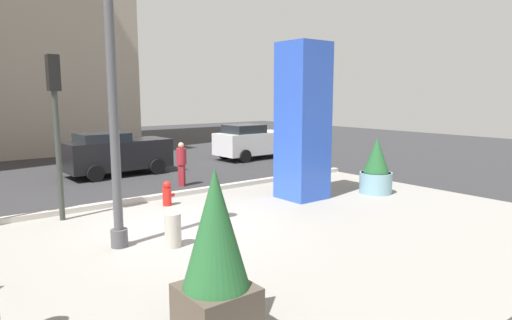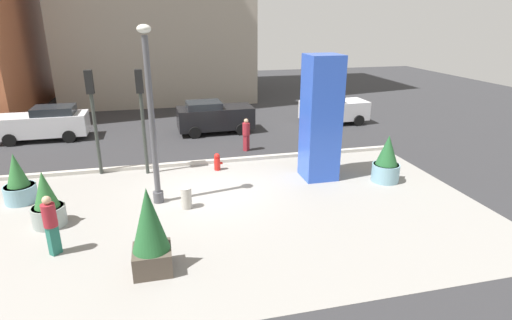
# 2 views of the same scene
# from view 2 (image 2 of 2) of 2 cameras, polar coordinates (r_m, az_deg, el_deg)

# --- Properties ---
(ground_plane) EXTENTS (60.00, 60.00, 0.00)m
(ground_plane) POSITION_cam_2_polar(r_m,az_deg,el_deg) (19.04, -7.86, 0.33)
(ground_plane) COLOR #2D2D30
(plaza_pavement) EXTENTS (18.00, 10.00, 0.02)m
(plaza_pavement) POSITION_cam_2_polar(r_m,az_deg,el_deg) (13.54, -5.11, -7.82)
(plaza_pavement) COLOR gray
(plaza_pavement) RESTS_ON ground_plane
(curb_strip) EXTENTS (18.00, 0.24, 0.16)m
(curb_strip) POSITION_cam_2_polar(r_m,az_deg,el_deg) (18.18, -7.58, -0.32)
(curb_strip) COLOR #B7B2A8
(curb_strip) RESTS_ON ground_plane
(lamp_post) EXTENTS (0.44, 0.44, 5.96)m
(lamp_post) POSITION_cam_2_polar(r_m,az_deg,el_deg) (13.89, -14.32, 5.17)
(lamp_post) COLOR #4C4C51
(lamp_post) RESTS_ON ground_plane
(art_pillar_blue) EXTENTS (1.29, 1.29, 4.86)m
(art_pillar_blue) POSITION_cam_2_polar(r_m,az_deg,el_deg) (16.07, 9.02, 5.72)
(art_pillar_blue) COLOR blue
(art_pillar_blue) RESTS_ON ground_plane
(potted_plant_mid_plaza) EXTENTS (0.96, 0.96, 2.32)m
(potted_plant_mid_plaza) POSITION_cam_2_polar(r_m,az_deg,el_deg) (10.63, -14.58, -9.63)
(potted_plant_mid_plaza) COLOR #4C4238
(potted_plant_mid_plaza) RESTS_ON ground_plane
(potted_plant_by_pillar) EXTENTS (1.07, 1.07, 1.80)m
(potted_plant_by_pillar) POSITION_cam_2_polar(r_m,az_deg,el_deg) (16.40, -30.23, -2.75)
(potted_plant_by_pillar) COLOR #7AA8B7
(potted_plant_by_pillar) RESTS_ON ground_plane
(potted_plant_curbside) EXTENTS (1.07, 1.07, 1.88)m
(potted_plant_curbside) POSITION_cam_2_polar(r_m,az_deg,el_deg) (16.72, 17.76, -0.16)
(potted_plant_curbside) COLOR #7AA8B7
(potted_plant_curbside) RESTS_ON ground_plane
(potted_plant_near_right) EXTENTS (1.00, 1.00, 1.80)m
(potted_plant_near_right) POSITION_cam_2_polar(r_m,az_deg,el_deg) (14.17, -27.17, -5.36)
(potted_plant_near_right) COLOR gray
(potted_plant_near_right) RESTS_ON ground_plane
(fire_hydrant) EXTENTS (0.36, 0.26, 0.75)m
(fire_hydrant) POSITION_cam_2_polar(r_m,az_deg,el_deg) (17.30, -5.43, -0.27)
(fire_hydrant) COLOR red
(fire_hydrant) RESTS_ON ground_plane
(concrete_bollard) EXTENTS (0.36, 0.36, 0.75)m
(concrete_bollard) POSITION_cam_2_polar(r_m,az_deg,el_deg) (14.07, -9.70, -5.25)
(concrete_bollard) COLOR #B2ADA3
(concrete_bollard) RESTS_ON ground_plane
(traffic_light_far_side) EXTENTS (0.28, 0.42, 4.24)m
(traffic_light_far_side) POSITION_cam_2_polar(r_m,az_deg,el_deg) (17.37, -21.86, 7.10)
(traffic_light_far_side) COLOR #333833
(traffic_light_far_side) RESTS_ON ground_plane
(traffic_light_corner) EXTENTS (0.28, 0.42, 4.26)m
(traffic_light_corner) POSITION_cam_2_polar(r_m,az_deg,el_deg) (16.80, -15.70, 7.40)
(traffic_light_corner) COLOR #333833
(traffic_light_corner) RESTS_ON ground_plane
(car_intersection) EXTENTS (4.48, 1.95, 1.75)m
(car_intersection) POSITION_cam_2_polar(r_m,az_deg,el_deg) (24.11, -27.51, 4.56)
(car_intersection) COLOR silver
(car_intersection) RESTS_ON ground_plane
(car_curb_east) EXTENTS (4.19, 2.12, 1.77)m
(car_curb_east) POSITION_cam_2_polar(r_m,az_deg,el_deg) (22.89, -5.85, 6.05)
(car_curb_east) COLOR black
(car_curb_east) RESTS_ON ground_plane
(car_passing_lane) EXTENTS (3.97, 2.05, 1.77)m
(car_passing_lane) POSITION_cam_2_polar(r_m,az_deg,el_deg) (25.13, 10.69, 6.99)
(car_passing_lane) COLOR silver
(car_passing_lane) RESTS_ON ground_plane
(pedestrian_on_sidewalk) EXTENTS (0.51, 0.51, 1.58)m
(pedestrian_on_sidewalk) POSITION_cam_2_polar(r_m,az_deg,el_deg) (19.63, -1.37, 3.78)
(pedestrian_on_sidewalk) COLOR maroon
(pedestrian_on_sidewalk) RESTS_ON ground_plane
(pedestrian_by_curb) EXTENTS (0.51, 0.51, 1.74)m
(pedestrian_by_curb) POSITION_cam_2_polar(r_m,az_deg,el_deg) (12.36, -26.75, -7.78)
(pedestrian_by_curb) COLOR #236656
(pedestrian_by_curb) RESTS_ON ground_plane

